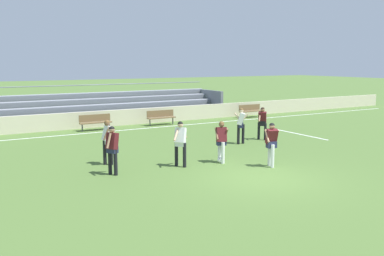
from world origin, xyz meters
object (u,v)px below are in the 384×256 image
Objects in this scene: bleacher_stand at (79,107)px; player_dark_wide_right at (262,121)px; player_dark_wide_left at (112,146)px; player_dark_challenging at (272,141)px; soccer_ball at (220,160)px; bench_near_wall_gap at (161,116)px; bench_centre_sideline at (250,110)px; player_white_on_ball at (180,140)px; player_white_dropping_back at (241,122)px; bench_near_bin at (95,121)px; player_dark_overlapping at (221,138)px; player_white_trailing_run at (108,138)px.

player_dark_wide_right is (6.25, -10.71, 0.01)m from bleacher_stand.
player_dark_wide_left is 1.04× the size of player_dark_wide_right.
soccer_ball is (-1.31, 1.42, -0.86)m from player_dark_challenging.
bench_near_wall_gap is at bearing 55.99° from player_dark_wide_left.
bench_centre_sideline is 1.06× the size of player_white_on_ball.
bench_centre_sideline is at bearing -18.94° from bleacher_stand.
player_dark_wide_right is at bearing 12.22° from player_white_dropping_back.
player_dark_wide_left is (-2.33, -9.55, 0.47)m from bench_near_bin.
bench_centre_sideline is at bearing 47.47° from player_dark_overlapping.
bench_centre_sideline is 1.06× the size of player_dark_wide_left.
player_white_on_ball is 0.99× the size of player_white_dropping_back.
bleacher_stand reaches higher than player_dark_wide_right.
bench_near_wall_gap is (4.12, 0.00, 0.00)m from bench_near_bin.
bleacher_stand reaches higher than player_white_trailing_run.
player_white_dropping_back is at bearing 27.85° from player_white_on_ball.
bleacher_stand is 12.50× the size of player_dark_overlapping.
bench_centre_sideline and bench_near_wall_gap have the same top height.
player_dark_wide_left is (-7.11, -2.25, -0.01)m from player_white_dropping_back.
bleacher_stand is 11.88× the size of player_dark_wide_left.
bleacher_stand is 91.59× the size of soccer_ball.
player_dark_wide_left is at bearing -163.40° from player_dark_wide_right.
bleacher_stand is 3.77m from bench_near_bin.
player_dark_challenging is (3.03, -15.15, 0.02)m from bleacher_stand.
bench_centre_sideline is 6.89m from bench_near_wall_gap.
soccer_ball is (-0.07, -0.04, -0.84)m from player_dark_overlapping.
soccer_ball is at bearing -79.70° from bench_near_bin.
player_dark_overlapping is 0.99× the size of player_dark_wide_right.
player_white_dropping_back is 1.60m from player_dark_wide_right.
player_white_dropping_back is at bearing 17.54° from player_dark_wide_left.
bench_near_bin is at bearing 100.75° from player_dark_overlapping.
player_dark_wide_right is (6.34, -6.97, 0.42)m from bench_near_bin.
bleacher_stand is 11.19× the size of bench_centre_sideline.
bench_centre_sideline is 9.61m from player_white_dropping_back.
bleacher_stand is at bearing 137.06° from bench_near_wall_gap.
bleacher_stand is at bearing 79.95° from player_white_trailing_run.
bench_centre_sideline is at bearing 35.61° from player_dark_wide_left.
player_dark_challenging is at bearing -30.31° from player_white_on_ball.
player_white_on_ball is at bearing 149.69° from player_dark_challenging.
player_dark_wide_right is (8.34, 1.13, -0.06)m from player_white_trailing_run.
player_white_on_ball is 5.14m from player_white_dropping_back.
bench_near_bin is 11.01m from bench_centre_sideline.
bench_centre_sideline is 8.40m from player_dark_wide_right.
bench_near_bin is at bearing 100.30° from soccer_ball.
bench_near_wall_gap is 1.05× the size of player_white_trailing_run.
player_dark_overlapping is (-2.23, -9.94, 0.41)m from bench_near_wall_gap.
player_white_on_ball reaches higher than player_dark_wide_right.
bench_near_bin is 9.72m from player_white_on_ball.
bleacher_stand is 13.86m from soccer_ball.
player_white_dropping_back reaches higher than bench_centre_sideline.
bleacher_stand reaches higher than bench_near_wall_gap.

